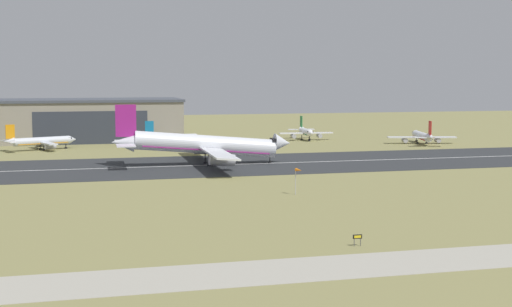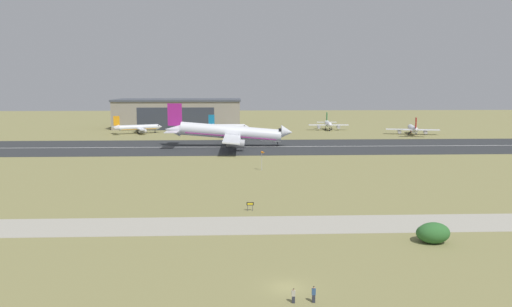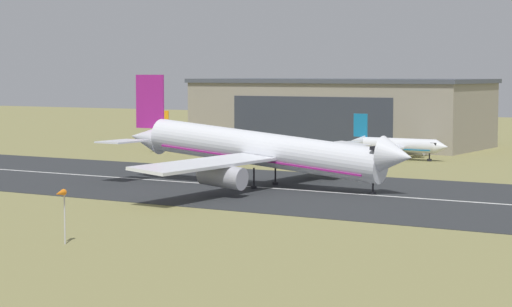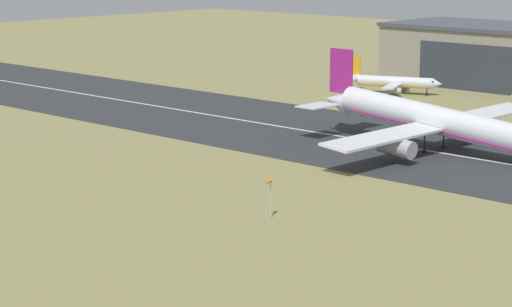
% 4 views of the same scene
% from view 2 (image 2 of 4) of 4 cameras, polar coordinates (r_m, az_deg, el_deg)
% --- Properties ---
extents(ground_plane, '(603.51, 603.51, 0.00)m').
position_cam_2_polar(ground_plane, '(118.66, 0.39, -3.10)').
color(ground_plane, olive).
extents(runway_strip, '(363.51, 43.93, 0.06)m').
position_cam_2_polar(runway_strip, '(180.43, -0.58, 0.77)').
color(runway_strip, '#2B2D30').
rests_on(runway_strip, ground_plane).
extents(runway_centreline, '(327.16, 0.70, 0.01)m').
position_cam_2_polar(runway_centreline, '(180.43, -0.58, 0.78)').
color(runway_centreline, silver).
rests_on(runway_centreline, runway_strip).
extents(taxiway_road, '(272.63, 10.46, 0.05)m').
position_cam_2_polar(taxiway_road, '(82.19, 1.68, -8.16)').
color(taxiway_road, '#A8A393').
rests_on(taxiway_road, ground_plane).
extents(hangar_building, '(63.62, 28.62, 14.74)m').
position_cam_2_polar(hangar_building, '(260.37, -8.82, 4.55)').
color(hangar_building, gray).
rests_on(hangar_building, ground_plane).
extents(airplane_landing, '(46.67, 54.86, 15.71)m').
position_cam_2_polar(airplane_landing, '(180.86, -3.00, 2.40)').
color(airplane_landing, silver).
rests_on(airplane_landing, ground_plane).
extents(airplane_parked_west, '(19.55, 16.78, 8.27)m').
position_cam_2_polar(airplane_parked_west, '(247.21, 8.27, 3.33)').
color(airplane_parked_west, white).
rests_on(airplane_parked_west, ground_plane).
extents(airplane_parked_centre, '(23.23, 24.01, 8.33)m').
position_cam_2_polar(airplane_parked_centre, '(233.80, 17.48, 2.69)').
color(airplane_parked_centre, silver).
rests_on(airplane_parked_centre, ground_plane).
extents(airplane_parked_east, '(23.00, 17.79, 8.29)m').
position_cam_2_polar(airplane_parked_east, '(233.90, -13.35, 2.89)').
color(airplane_parked_east, silver).
rests_on(airplane_parked_east, ground_plane).
extents(airplane_parked_far_east, '(19.35, 23.93, 8.37)m').
position_cam_2_polar(airplane_parked_far_east, '(231.90, -3.18, 3.03)').
color(airplane_parked_far_east, silver).
rests_on(airplane_parked_far_east, ground_plane).
extents(shrub_clump, '(4.71, 4.10, 3.06)m').
position_cam_2_polar(shrub_clump, '(77.43, 19.48, -8.58)').
color(shrub_clump, '#2D662D').
rests_on(shrub_clump, ground_plane).
extents(windsock_pole, '(1.18, 2.01, 5.21)m').
position_cam_2_polar(windsock_pole, '(130.59, 0.82, -0.02)').
color(windsock_pole, '#B7B7BC').
rests_on(windsock_pole, ground_plane).
extents(runway_sign, '(1.30, 0.13, 1.58)m').
position_cam_2_polar(runway_sign, '(90.72, -0.67, -5.85)').
color(runway_sign, '#4C4C51').
rests_on(runway_sign, ground_plane).
extents(spectator_left, '(0.40, 0.24, 1.60)m').
position_cam_2_polar(spectator_left, '(54.67, 4.30, -15.88)').
color(spectator_left, '#282B38').
rests_on(spectator_left, ground_plane).
extents(spectator_right, '(0.40, 0.24, 1.80)m').
position_cam_2_polar(spectator_right, '(54.91, 6.61, -15.66)').
color(spectator_right, '#282B38').
rests_on(spectator_right, ground_plane).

